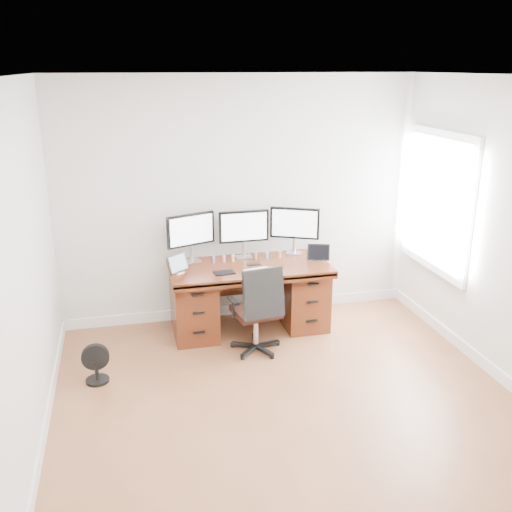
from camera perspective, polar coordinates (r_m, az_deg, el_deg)
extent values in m
plane|color=brown|center=(4.86, 4.31, -16.32)|extent=(4.50, 4.50, 0.00)
cube|color=silver|center=(6.32, -1.59, 5.54)|extent=(4.00, 0.10, 2.70)
cube|color=white|center=(6.34, 17.65, 5.18)|extent=(0.04, 1.30, 1.50)
cube|color=white|center=(6.33, 17.49, 5.17)|extent=(0.01, 1.15, 1.35)
cube|color=#4E210F|center=(6.08, -0.66, -1.14)|extent=(1.70, 0.80, 0.05)
cube|color=#4E210F|center=(6.15, -6.24, -4.78)|extent=(0.45, 0.70, 0.70)
cube|color=#4E210F|center=(6.39, 4.60, -3.79)|extent=(0.45, 0.70, 0.70)
cube|color=#39170A|center=(6.43, -1.25, -2.15)|extent=(0.74, 0.03, 0.40)
cylinder|color=black|center=(5.91, -0.02, -9.03)|extent=(0.57, 0.57, 0.07)
cylinder|color=silver|center=(5.82, -0.02, -7.17)|extent=(0.05, 0.05, 0.36)
cube|color=black|center=(5.74, -0.02, -5.57)|extent=(0.49, 0.47, 0.06)
cube|color=black|center=(5.47, 0.77, -3.79)|extent=(0.41, 0.11, 0.49)
cube|color=black|center=(5.60, -2.30, -4.46)|extent=(0.09, 0.22, 0.03)
cube|color=black|center=(5.77, 2.18, -3.74)|extent=(0.09, 0.22, 0.03)
cylinder|color=black|center=(5.57, -15.57, -11.88)|extent=(0.22, 0.22, 0.03)
cylinder|color=black|center=(5.52, -15.66, -10.95)|extent=(0.04, 0.04, 0.18)
cylinder|color=black|center=(5.46, -15.78, -9.79)|extent=(0.25, 0.06, 0.25)
cube|color=silver|center=(6.23, -6.43, -0.48)|extent=(0.22, 0.19, 0.01)
cylinder|color=silver|center=(6.20, -6.45, 0.27)|extent=(0.04, 0.04, 0.18)
cube|color=black|center=(6.12, -6.54, 2.62)|extent=(0.53, 0.22, 0.35)
cube|color=white|center=(6.11, -6.46, 2.58)|extent=(0.47, 0.17, 0.30)
cube|color=silver|center=(6.32, -1.21, -0.08)|extent=(0.18, 0.14, 0.01)
cylinder|color=silver|center=(6.29, -1.21, 0.65)|extent=(0.04, 0.04, 0.18)
cube|color=black|center=(6.21, -1.23, 2.98)|extent=(0.55, 0.04, 0.35)
cube|color=white|center=(6.20, -1.19, 2.93)|extent=(0.50, 0.01, 0.30)
cube|color=silver|center=(6.46, 3.83, 0.30)|extent=(0.22, 0.20, 0.01)
cylinder|color=silver|center=(6.43, 3.84, 1.02)|extent=(0.04, 0.04, 0.18)
cube|color=black|center=(6.36, 3.89, 3.30)|extent=(0.51, 0.27, 0.35)
cube|color=white|center=(6.34, 3.87, 3.25)|extent=(0.45, 0.22, 0.30)
cube|color=silver|center=(5.91, -7.77, -1.58)|extent=(0.13, 0.12, 0.01)
cube|color=black|center=(5.88, -7.81, -0.72)|extent=(0.23, 0.20, 0.17)
cube|color=silver|center=(6.23, 6.27, -0.46)|extent=(0.12, 0.11, 0.01)
cube|color=black|center=(6.20, 6.30, 0.36)|extent=(0.25, 0.14, 0.17)
cube|color=white|center=(5.90, 0.12, -1.42)|extent=(0.29, 0.17, 0.01)
cube|color=silver|center=(5.94, 2.01, -1.31)|extent=(0.13, 0.13, 0.01)
cube|color=black|center=(5.85, -3.20, -1.67)|extent=(0.22, 0.16, 0.01)
cube|color=black|center=(6.08, -0.27, -0.84)|extent=(0.14, 0.08, 0.01)
cylinder|color=#9E76DA|center=(6.14, -4.24, -0.48)|extent=(0.03, 0.03, 0.05)
sphere|color=#9E76DA|center=(6.12, -4.25, -0.13)|extent=(0.03, 0.03, 0.03)
cylinder|color=#DB6D8B|center=(6.15, -3.20, -0.40)|extent=(0.03, 0.03, 0.05)
sphere|color=#DB6D8B|center=(6.14, -3.21, -0.05)|extent=(0.03, 0.03, 0.03)
cylinder|color=tan|center=(6.17, -2.31, -0.33)|extent=(0.03, 0.03, 0.05)
sphere|color=tan|center=(6.16, -2.32, 0.01)|extent=(0.03, 0.03, 0.03)
cylinder|color=#98593B|center=(6.22, -0.01, -0.15)|extent=(0.03, 0.03, 0.05)
sphere|color=#98593B|center=(6.21, -0.01, 0.19)|extent=(0.03, 0.03, 0.03)
cylinder|color=#4F9FD6|center=(6.25, 1.12, -0.07)|extent=(0.03, 0.03, 0.05)
sphere|color=#4F9FD6|center=(6.24, 1.12, 0.27)|extent=(0.03, 0.03, 0.03)
cylinder|color=#E37342|center=(6.29, 2.39, 0.03)|extent=(0.03, 0.03, 0.05)
sphere|color=#E37342|center=(6.27, 2.40, 0.37)|extent=(0.03, 0.03, 0.03)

